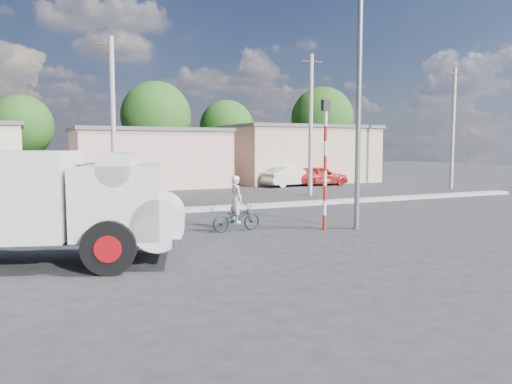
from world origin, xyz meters
name	(u,v)px	position (x,y,z in m)	size (l,w,h in m)	color
ground_plane	(258,246)	(0.00, 0.00, 0.00)	(120.00, 120.00, 0.00)	#252527
median	(179,210)	(0.00, 8.00, 0.08)	(40.00, 0.80, 0.16)	#99968E
truck	(42,202)	(-5.61, 0.13, 1.51)	(7.01, 4.25, 2.73)	black
bicycle	(236,218)	(0.39, 2.50, 0.45)	(0.59, 1.70, 0.89)	black
cyclist	(236,208)	(0.39, 2.50, 0.78)	(0.57, 0.37, 1.56)	silver
car_cream	(290,176)	(11.05, 18.03, 0.70)	(1.48, 4.25, 1.40)	beige
car_red	(319,176)	(13.40, 17.96, 0.71)	(1.67, 4.14, 1.41)	#AE201C
traffic_pole	(325,153)	(3.20, 1.50, 2.59)	(0.28, 0.18, 4.36)	red
streetlight	(355,82)	(4.14, 1.20, 4.96)	(2.34, 0.22, 9.00)	slate
building_row	(136,156)	(1.10, 22.00, 2.13)	(37.80, 7.30, 4.44)	beige
tree_row	(152,120)	(3.76, 28.45, 4.99)	(43.62, 7.43, 8.42)	#38281E
utility_poles	(216,122)	(3.25, 12.00, 4.07)	(35.40, 0.24, 8.00)	#99968E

